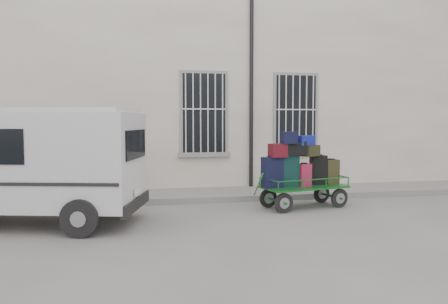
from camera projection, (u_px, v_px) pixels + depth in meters
ground at (242, 214)px, 9.52m from camera, size 80.00×80.00×0.00m
building at (205, 92)px, 14.69m from camera, size 24.00×5.15×6.00m
sidewalk at (223, 194)px, 11.67m from camera, size 24.00×1.70×0.15m
luggage_cart at (300, 171)px, 10.14m from camera, size 2.37×1.32×1.79m
van at (24, 158)px, 8.49m from camera, size 4.80×2.89×2.27m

